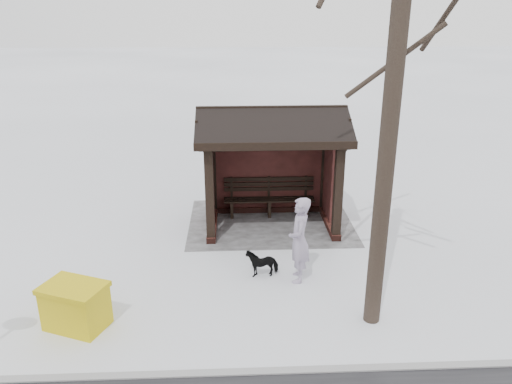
% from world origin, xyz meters
% --- Properties ---
extents(ground, '(120.00, 120.00, 0.00)m').
position_xyz_m(ground, '(0.00, 0.00, 0.00)').
color(ground, white).
rests_on(ground, ground).
extents(kerb, '(120.00, 0.15, 0.06)m').
position_xyz_m(kerb, '(0.00, 5.50, 0.01)').
color(kerb, gray).
rests_on(kerb, ground).
extents(trampled_patch, '(4.20, 3.20, 0.02)m').
position_xyz_m(trampled_patch, '(0.00, -0.20, 0.01)').
color(trampled_patch, gray).
rests_on(trampled_patch, ground).
extents(bus_shelter, '(3.60, 2.40, 3.09)m').
position_xyz_m(bus_shelter, '(0.00, -0.16, 2.17)').
color(bus_shelter, '#351813').
rests_on(bus_shelter, ground).
extents(pedestrian, '(0.50, 0.70, 1.80)m').
position_xyz_m(pedestrian, '(-0.36, 2.73, 0.90)').
color(pedestrian, '#9A8DA6').
rests_on(pedestrian, ground).
extents(dog, '(0.70, 0.39, 0.56)m').
position_xyz_m(dog, '(0.37, 2.49, 0.28)').
color(dog, black).
rests_on(dog, ground).
extents(grit_bin, '(1.26, 1.08, 0.82)m').
position_xyz_m(grit_bin, '(3.72, 4.15, 0.42)').
color(grit_bin, gold).
rests_on(grit_bin, ground).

